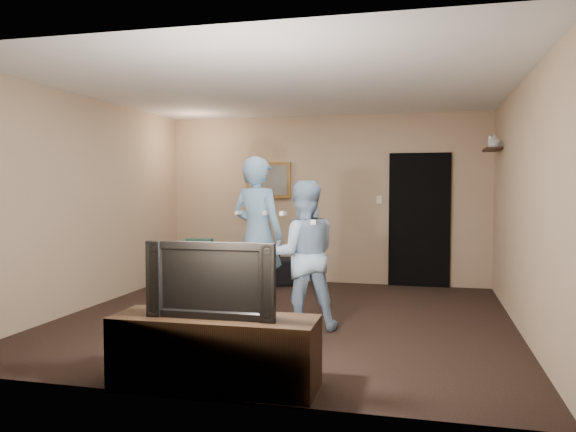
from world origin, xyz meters
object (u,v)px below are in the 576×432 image
(tv_console, at_px, (215,353))
(television, at_px, (214,279))
(wii_player_left, at_px, (257,235))
(wii_player_right, at_px, (303,255))
(sofa, at_px, (232,266))

(tv_console, bearing_deg, television, 0.00)
(wii_player_left, xyz_separation_m, wii_player_right, (0.68, -0.60, -0.14))
(sofa, xyz_separation_m, wii_player_right, (1.65, -2.44, 0.51))
(sofa, bearing_deg, wii_player_left, 99.26)
(sofa, height_order, tv_console, sofa)
(tv_console, bearing_deg, wii_player_right, 80.08)
(sofa, xyz_separation_m, wii_player_left, (0.97, -1.84, 0.65))
(tv_console, bearing_deg, sofa, 106.77)
(television, distance_m, wii_player_right, 1.83)
(television, bearing_deg, wii_player_right, 80.08)
(tv_console, height_order, television, television)
(wii_player_left, bearing_deg, wii_player_right, -41.21)
(television, bearing_deg, sofa, 106.77)
(tv_console, bearing_deg, wii_player_left, 98.34)
(wii_player_left, height_order, wii_player_right, wii_player_left)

